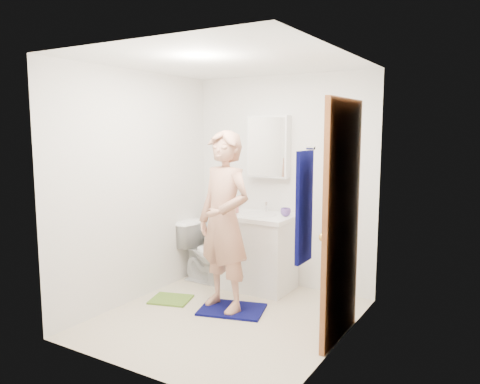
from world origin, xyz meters
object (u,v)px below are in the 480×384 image
object	(u,v)px
man	(224,221)
vanity_cabinet	(259,254)
toilet	(209,252)
toothbrush_cup	(286,212)
medicine_cabinet	(269,147)
soap_dispenser	(234,205)
towel	(304,207)

from	to	relation	value
man	vanity_cabinet	bearing A→B (deg)	106.19
man	toilet	bearing A→B (deg)	149.29
toothbrush_cup	man	distance (m)	0.86
toilet	man	xyz separation A→B (m)	(0.63, -0.63, 0.55)
vanity_cabinet	man	world-z (taller)	man
medicine_cabinet	soap_dispenser	xyz separation A→B (m)	(-0.30, -0.27, -0.66)
toothbrush_cup	medicine_cabinet	bearing A→B (deg)	151.96
toothbrush_cup	towel	bearing A→B (deg)	-60.42
toothbrush_cup	man	world-z (taller)	man
soap_dispenser	towel	bearing A→B (deg)	-44.18
medicine_cabinet	man	world-z (taller)	medicine_cabinet
medicine_cabinet	vanity_cabinet	bearing A→B (deg)	-90.00
vanity_cabinet	toothbrush_cup	bearing A→B (deg)	12.26
medicine_cabinet	toilet	world-z (taller)	medicine_cabinet
toothbrush_cup	man	xyz separation A→B (m)	(-0.28, -0.81, 0.01)
soap_dispenser	toothbrush_cup	distance (m)	0.61
vanity_cabinet	soap_dispenser	size ratio (longest dim) A/B	4.40
toothbrush_cup	toilet	bearing A→B (deg)	-168.79
toilet	soap_dispenser	xyz separation A→B (m)	(0.31, 0.07, 0.58)
vanity_cabinet	toothbrush_cup	xyz separation A→B (m)	(0.30, 0.07, 0.50)
soap_dispenser	toilet	bearing A→B (deg)	-167.53
towel	man	distance (m)	1.41
medicine_cabinet	towel	distance (m)	2.11
medicine_cabinet	soap_dispenser	distance (m)	0.77
vanity_cabinet	toilet	xyz separation A→B (m)	(-0.61, -0.11, -0.04)
towel	soap_dispenser	xyz separation A→B (m)	(-1.48, 1.44, -0.31)
soap_dispenser	vanity_cabinet	bearing A→B (deg)	8.83
medicine_cabinet	man	xyz separation A→B (m)	(0.02, -0.97, -0.70)
medicine_cabinet	man	size ratio (longest dim) A/B	0.40
vanity_cabinet	towel	world-z (taller)	towel
towel	man	xyz separation A→B (m)	(-1.16, 0.74, -0.35)
medicine_cabinet	toothbrush_cup	bearing A→B (deg)	-28.04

